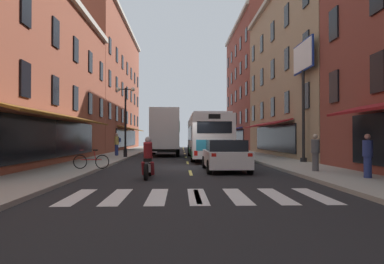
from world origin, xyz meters
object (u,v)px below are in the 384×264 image
Objects in this scene: street_lamp_twin at (125,118)px; pedestrian_mid at (368,155)px; sedan_near at (168,145)px; motorcycle_rider at (148,160)px; billboard_sign at (303,68)px; sedan_mid at (225,155)px; transit_bus at (207,137)px; pedestrian_near at (117,144)px; pedestrian_far at (315,152)px; box_truck at (165,132)px; bicycle_near at (91,161)px.

pedestrian_mid is at bearing -52.24° from street_lamp_twin.
sedan_near is 29.33m from motorcycle_rider.
street_lamp_twin is (-11.67, 5.63, -2.79)m from billboard_sign.
street_lamp_twin is at bearing 102.57° from motorcycle_rider.
sedan_mid is 2.76× the size of pedestrian_mid.
pedestrian_mid is at bearing -70.82° from transit_bus.
transit_bus reaches higher than sedan_mid.
pedestrian_mid is at bearing -176.55° from pedestrian_near.
sedan_near is 28.97m from pedestrian_far.
box_truck is 20.33m from pedestrian_mid.
pedestrian_mid is (11.09, -4.14, 0.46)m from bicycle_near.
transit_bus is 5.93× the size of motorcycle_rider.
sedan_mid reaches higher than bicycle_near.
pedestrian_mid reaches higher than sedan_near.
box_truck reaches higher than motorcycle_rider.
sedan_near reaches higher than bicycle_near.
billboard_sign is at bearing 23.84° from pedestrian_mid.
motorcycle_rider is at bearing -140.42° from billboard_sign.
street_lamp_twin is at bearing 122.31° from sedan_mid.
transit_bus is 6.30m from street_lamp_twin.
pedestrian_mid is (8.16, -1.35, 0.26)m from motorcycle_rider.
pedestrian_near is 3.26m from street_lamp_twin.
box_truck is at bearing 90.18° from motorcycle_rider.
box_truck reaches higher than pedestrian_near.
transit_bus is 2.72× the size of sedan_near.
street_lamp_twin reaches higher than pedestrian_mid.
pedestrian_mid reaches higher than motorcycle_rider.
pedestrian_far reaches higher than sedan_mid.
box_truck is 1.60× the size of sedan_mid.
box_truck is 12.18m from sedan_near.
street_lamp_twin reaches higher than sedan_near.
pedestrian_mid is 0.99× the size of pedestrian_far.
transit_bus reaches higher than pedestrian_far.
sedan_mid is at bearing -140.67° from billboard_sign.
pedestrian_mid is (-0.64, -8.62, -4.90)m from billboard_sign.
pedestrian_near is (-7.21, 2.57, -0.57)m from transit_bus.
box_truck reaches higher than pedestrian_mid.
box_truck is 4.39× the size of pedestrian_far.
motorcycle_rider is 13.43m from street_lamp_twin.
box_truck is at bearing -96.13° from pedestrian_near.
sedan_mid is at bearing -88.93° from transit_bus.
pedestrian_near is (-3.89, -1.93, -0.95)m from box_truck.
billboard_sign reaches higher than sedan_near.
box_truck reaches higher than pedestrian_far.
billboard_sign is at bearing -67.79° from sedan_near.
sedan_near is (-0.15, 12.10, -1.35)m from box_truck.
street_lamp_twin is at bearing -123.21° from box_truck.
motorcycle_rider is 1.28× the size of pedestrian_mid.
pedestrian_mid is 0.31× the size of street_lamp_twin.
bicycle_near is at bearing -101.29° from box_truck.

